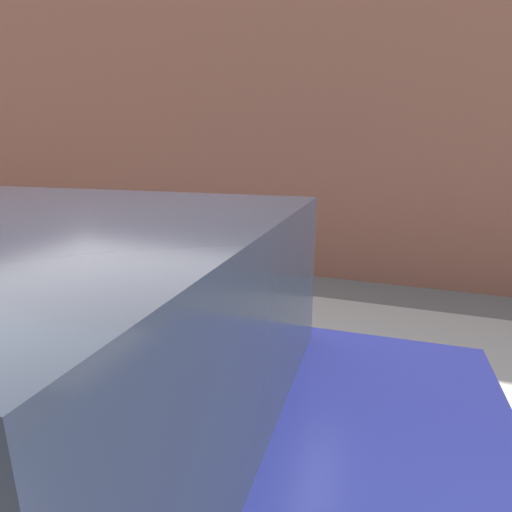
{
  "coord_description": "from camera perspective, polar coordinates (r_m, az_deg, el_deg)",
  "views": [
    {
      "loc": [
        1.51,
        -1.64,
        2.14
      ],
      "look_at": [
        0.55,
        1.0,
        1.38
      ],
      "focal_mm": 28.0,
      "sensor_mm": 36.0,
      "label": 1
    }
  ],
  "objects": [
    {
      "name": "building_facade",
      "position": [
        6.89,
        7.73,
        20.96
      ],
      "size": [
        24.0,
        0.3,
        5.72
      ],
      "color": "#935642",
      "rests_on": "ground_plane"
    },
    {
      "name": "parking_meter",
      "position": [
        2.95,
        -0.0,
        -2.44
      ],
      "size": [
        0.21,
        0.13,
        1.61
      ],
      "color": "gray",
      "rests_on": "sidewalk"
    },
    {
      "name": "ground_plane",
      "position": [
        3.09,
        -18.71,
        -29.75
      ],
      "size": [
        60.0,
        60.0,
        0.0
      ],
      "primitive_type": "plane",
      "color": "slate"
    },
    {
      "name": "sidewalk",
      "position": [
        4.61,
        -1.38,
        -11.63
      ],
      "size": [
        24.0,
        2.8,
        0.13
      ],
      "color": "#BCB7AD",
      "rests_on": "ground_plane"
    }
  ]
}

